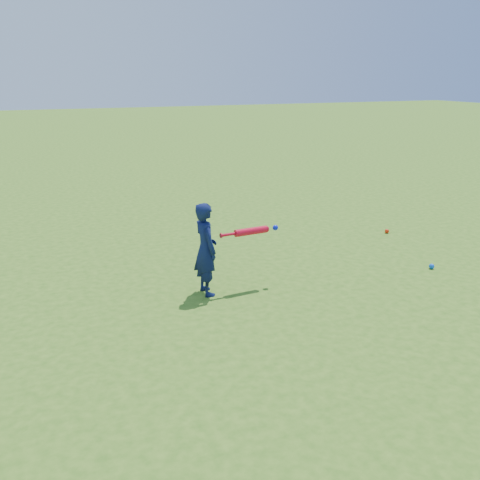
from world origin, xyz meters
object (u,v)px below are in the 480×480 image
Objects in this scene: ground_ball_red at (387,231)px; ground_ball_blue at (432,266)px; child at (206,249)px; bat_swing at (253,231)px.

ground_ball_red and ground_ball_blue have the same top height.
ground_ball_red is 1.87m from ground_ball_blue.
child is 4.23m from ground_ball_red.
bat_swing is at bearing -92.65° from child.
ground_ball_blue is at bearing -99.42° from child.
child is 0.69m from bat_swing.
child is at bearing -160.99° from ground_ball_red.
ground_ball_red is (3.96, 1.37, -0.58)m from child.
bat_swing is at bearing 171.26° from ground_ball_blue.
child is 15.46× the size of ground_ball_blue.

